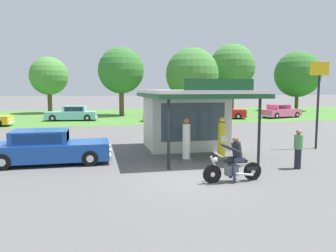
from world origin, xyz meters
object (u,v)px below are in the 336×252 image
(parked_car_back_row_centre, at_px, (72,114))
(parked_car_back_row_far_left, at_px, (220,112))
(gas_pump_offside, at_px, (222,140))
(featured_classic_sedan, at_px, (48,148))
(gas_pump_nearside, at_px, (186,141))
(parked_car_second_row_spare, at_px, (280,111))
(motorcycle_with_rider, at_px, (234,163))
(bystander_chatting_near_pumps, at_px, (298,148))
(parked_car_back_row_right, at_px, (172,114))
(roadside_pole_sign, at_px, (319,90))

(parked_car_back_row_centre, distance_m, parked_car_back_row_far_left, 15.59)
(gas_pump_offside, relative_size, featured_classic_sedan, 0.38)
(gas_pump_nearside, bearing_deg, parked_car_back_row_far_left, 64.79)
(featured_classic_sedan, relative_size, parked_car_second_row_spare, 1.02)
(gas_pump_offside, height_order, motorcycle_with_rider, gas_pump_offside)
(parked_car_second_row_spare, xyz_separation_m, bystander_chatting_near_pumps, (-12.39, -21.98, 0.15))
(parked_car_second_row_spare, bearing_deg, parked_car_back_row_right, -172.90)
(parked_car_back_row_far_left, height_order, bystander_chatting_near_pumps, bystander_chatting_near_pumps)
(gas_pump_offside, distance_m, bystander_chatting_near_pumps, 3.35)
(parked_car_back_row_centre, height_order, parked_car_back_row_right, parked_car_back_row_right)
(gas_pump_offside, distance_m, parked_car_back_row_far_left, 21.27)
(parked_car_back_row_far_left, distance_m, bystander_chatting_near_pumps, 22.89)
(gas_pump_nearside, height_order, motorcycle_with_rider, gas_pump_nearside)
(parked_car_back_row_centre, bearing_deg, parked_car_second_row_spare, -3.30)
(roadside_pole_sign, bearing_deg, featured_classic_sedan, -176.95)
(motorcycle_with_rider, xyz_separation_m, bystander_chatting_near_pumps, (3.29, 1.23, 0.19))
(gas_pump_nearside, height_order, bystander_chatting_near_pumps, gas_pump_nearside)
(featured_classic_sedan, distance_m, parked_car_second_row_spare, 29.24)
(featured_classic_sedan, height_order, parked_car_back_row_far_left, parked_car_back_row_far_left)
(roadside_pole_sign, bearing_deg, gas_pump_offside, -166.58)
(gas_pump_nearside, bearing_deg, motorcycle_with_rider, -79.27)
(featured_classic_sedan, relative_size, parked_car_back_row_far_left, 0.89)
(roadside_pole_sign, bearing_deg, bystander_chatting_near_pumps, -133.53)
(parked_car_back_row_far_left, xyz_separation_m, roadside_pole_sign, (-1.71, -18.41, 2.46))
(gas_pump_nearside, height_order, gas_pump_offside, gas_pump_offside)
(motorcycle_with_rider, bearing_deg, parked_car_back_row_far_left, 69.78)
(gas_pump_nearside, relative_size, parked_car_back_row_centre, 0.37)
(gas_pump_nearside, xyz_separation_m, motorcycle_with_rider, (0.69, -3.64, -0.23))
(motorcycle_with_rider, height_order, bystander_chatting_near_pumps, bystander_chatting_near_pumps)
(gas_pump_offside, height_order, bystander_chatting_near_pumps, gas_pump_offside)
(parked_car_back_row_far_left, xyz_separation_m, bystander_chatting_near_pumps, (-5.36, -22.25, 0.13))
(gas_pump_nearside, distance_m, featured_classic_sedan, 6.01)
(gas_pump_nearside, bearing_deg, parked_car_back_row_centre, 106.59)
(featured_classic_sedan, bearing_deg, parked_car_second_row_spare, 40.17)
(gas_pump_nearside, xyz_separation_m, parked_car_back_row_right, (3.49, 17.95, -0.20))
(parked_car_back_row_centre, relative_size, parked_car_back_row_far_left, 0.90)
(motorcycle_with_rider, distance_m, featured_classic_sedan, 7.95)
(gas_pump_offside, height_order, parked_car_second_row_spare, gas_pump_offside)
(parked_car_back_row_right, height_order, roadside_pole_sign, roadside_pole_sign)
(featured_classic_sedan, height_order, parked_car_back_row_right, parked_car_back_row_right)
(roadside_pole_sign, bearing_deg, parked_car_back_row_right, 104.08)
(gas_pump_nearside, distance_m, motorcycle_with_rider, 3.72)
(parked_car_back_row_right, bearing_deg, bystander_chatting_near_pumps, -88.61)
(parked_car_back_row_centre, bearing_deg, gas_pump_nearside, -73.41)
(bystander_chatting_near_pumps, bearing_deg, motorcycle_with_rider, -159.58)
(parked_car_back_row_centre, xyz_separation_m, parked_car_back_row_right, (9.71, -2.91, 0.00))
(motorcycle_with_rider, bearing_deg, gas_pump_offside, 74.99)
(featured_classic_sedan, xyz_separation_m, parked_car_second_row_spare, (22.34, 18.86, 0.01))
(gas_pump_nearside, relative_size, featured_classic_sedan, 0.37)
(gas_pump_nearside, xyz_separation_m, bystander_chatting_near_pumps, (3.98, -2.42, -0.04))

